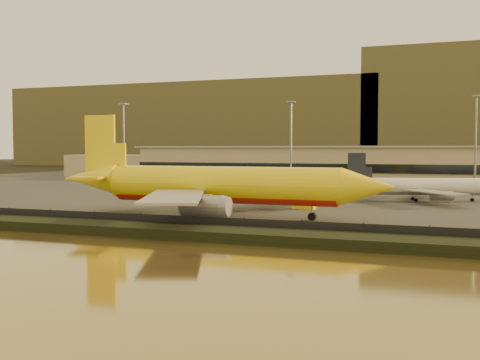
{
  "coord_description": "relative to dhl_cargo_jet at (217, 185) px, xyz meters",
  "views": [
    {
      "loc": [
        38.14,
        -88.92,
        11.86
      ],
      "look_at": [
        -0.12,
        12.0,
        6.2
      ],
      "focal_mm": 45.0,
      "sensor_mm": 36.0,
      "label": 1
    }
  ],
  "objects": [
    {
      "name": "ground",
      "position": [
        2.1,
        -5.98,
        -5.52
      ],
      "size": [
        900.0,
        900.0,
        0.0
      ],
      "primitive_type": "plane",
      "color": "black",
      "rests_on": "ground"
    },
    {
      "name": "embankment",
      "position": [
        2.1,
        -22.98,
        -4.82
      ],
      "size": [
        320.0,
        7.0,
        1.4
      ],
      "primitive_type": "cube",
      "color": "black",
      "rests_on": "ground"
    },
    {
      "name": "tarmac",
      "position": [
        2.1,
        89.02,
        -5.42
      ],
      "size": [
        320.0,
        220.0,
        0.2
      ],
      "primitive_type": "cube",
      "color": "#2D2D2D",
      "rests_on": "ground"
    },
    {
      "name": "perimeter_fence",
      "position": [
        2.1,
        -18.98,
        -4.22
      ],
      "size": [
        300.0,
        0.05,
        2.2
      ],
      "primitive_type": "cube",
      "color": "black",
      "rests_on": "tarmac"
    },
    {
      "name": "terminal_building",
      "position": [
        -12.42,
        119.57,
        0.72
      ],
      "size": [
        202.0,
        25.0,
        12.6
      ],
      "color": "tan",
      "rests_on": "tarmac"
    },
    {
      "name": "apron_light_masts",
      "position": [
        17.1,
        69.02,
        10.18
      ],
      "size": [
        152.2,
        12.2,
        25.4
      ],
      "color": "slate",
      "rests_on": "tarmac"
    },
    {
      "name": "distant_hills",
      "position": [
        -18.64,
        334.02,
        25.87
      ],
      "size": [
        470.0,
        160.0,
        70.0
      ],
      "color": "brown",
      "rests_on": "ground"
    },
    {
      "name": "dhl_cargo_jet",
      "position": [
        0.0,
        0.0,
        0.0
      ],
      "size": [
        59.44,
        58.49,
        17.83
      ],
      "rotation": [
        0.0,
        0.0,
        -0.0
      ],
      "color": "yellow",
      "rests_on": "tarmac"
    },
    {
      "name": "white_narrowbody_jet",
      "position": [
        31.27,
        43.38,
        -2.12
      ],
      "size": [
        36.65,
        34.94,
        10.72
      ],
      "rotation": [
        0.0,
        0.0,
        0.29
      ],
      "color": "white",
      "rests_on": "tarmac"
    },
    {
      "name": "gse_vehicle_yellow",
      "position": [
        10.81,
        17.51,
        -4.32
      ],
      "size": [
        4.77,
        2.9,
        2.0
      ],
      "primitive_type": "cube",
      "rotation": [
        0.0,
        0.0,
        -0.21
      ],
      "color": "yellow",
      "rests_on": "tarmac"
    },
    {
      "name": "gse_vehicle_white",
      "position": [
        -12.35,
        27.06,
        -4.34
      ],
      "size": [
        4.69,
        2.9,
        1.96
      ],
      "primitive_type": "cube",
      "rotation": [
        0.0,
        0.0,
        0.23
      ],
      "color": "white",
      "rests_on": "tarmac"
    }
  ]
}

